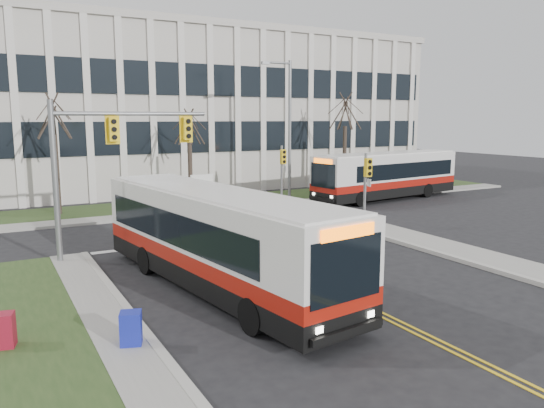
{
  "coord_description": "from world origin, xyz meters",
  "views": [
    {
      "loc": [
        -9.61,
        -14.0,
        5.53
      ],
      "look_at": [
        0.8,
        5.07,
        2.0
      ],
      "focal_mm": 35.0,
      "sensor_mm": 36.0,
      "label": 1
    }
  ],
  "objects_px": {
    "streetlight": "(287,123)",
    "bus_cross": "(387,177)",
    "newspaper_box_blue": "(131,331)",
    "directory_sign": "(202,187)",
    "newspaper_box_red": "(3,333)",
    "bus_main": "(217,241)"
  },
  "relations": [
    {
      "from": "newspaper_box_blue",
      "to": "directory_sign",
      "type": "bearing_deg",
      "value": 83.71
    },
    {
      "from": "directory_sign",
      "to": "bus_main",
      "type": "xyz_separation_m",
      "value": [
        -5.68,
        -15.97,
        0.42
      ]
    },
    {
      "from": "directory_sign",
      "to": "streetlight",
      "type": "bearing_deg",
      "value": -13.23
    },
    {
      "from": "directory_sign",
      "to": "bus_main",
      "type": "relative_size",
      "value": 0.17
    },
    {
      "from": "bus_main",
      "to": "streetlight",
      "type": "bearing_deg",
      "value": 44.81
    },
    {
      "from": "bus_main",
      "to": "newspaper_box_blue",
      "type": "xyz_separation_m",
      "value": [
        -3.62,
        -3.3,
        -1.11
      ]
    },
    {
      "from": "bus_main",
      "to": "directory_sign",
      "type": "bearing_deg",
      "value": 62.62
    },
    {
      "from": "streetlight",
      "to": "bus_cross",
      "type": "bearing_deg",
      "value": -18.34
    },
    {
      "from": "newspaper_box_blue",
      "to": "streetlight",
      "type": "bearing_deg",
      "value": 69.95
    },
    {
      "from": "bus_cross",
      "to": "newspaper_box_red",
      "type": "relative_size",
      "value": 12.35
    },
    {
      "from": "newspaper_box_red",
      "to": "directory_sign",
      "type": "bearing_deg",
      "value": 70.07
    },
    {
      "from": "directory_sign",
      "to": "bus_main",
      "type": "bearing_deg",
      "value": -109.56
    },
    {
      "from": "streetlight",
      "to": "newspaper_box_red",
      "type": "height_order",
      "value": "streetlight"
    },
    {
      "from": "newspaper_box_blue",
      "to": "newspaper_box_red",
      "type": "bearing_deg",
      "value": 172.87
    },
    {
      "from": "bus_cross",
      "to": "newspaper_box_blue",
      "type": "relative_size",
      "value": 12.35
    },
    {
      "from": "newspaper_box_blue",
      "to": "newspaper_box_red",
      "type": "distance_m",
      "value": 3.02
    },
    {
      "from": "streetlight",
      "to": "bus_main",
      "type": "height_order",
      "value": "streetlight"
    },
    {
      "from": "bus_cross",
      "to": "newspaper_box_blue",
      "type": "height_order",
      "value": "bus_cross"
    },
    {
      "from": "directory_sign",
      "to": "newspaper_box_red",
      "type": "bearing_deg",
      "value": -123.8
    },
    {
      "from": "streetlight",
      "to": "bus_cross",
      "type": "xyz_separation_m",
      "value": [
        6.64,
        -2.2,
        -3.63
      ]
    },
    {
      "from": "directory_sign",
      "to": "bus_cross",
      "type": "height_order",
      "value": "bus_cross"
    },
    {
      "from": "newspaper_box_blue",
      "to": "newspaper_box_red",
      "type": "xyz_separation_m",
      "value": [
        -2.7,
        1.35,
        0.0
      ]
    }
  ]
}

